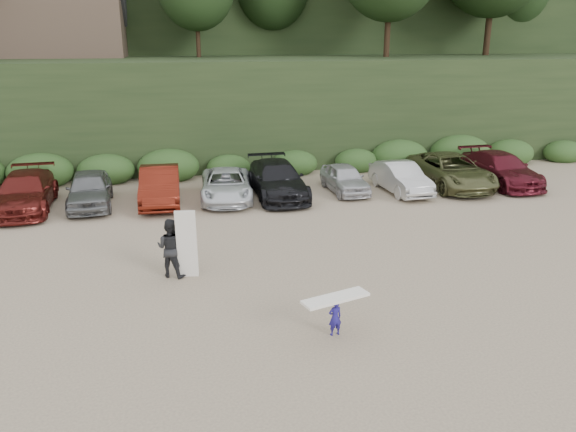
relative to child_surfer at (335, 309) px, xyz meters
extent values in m
plane|color=tan|center=(1.47, 3.01, -0.73)|extent=(120.00, 120.00, 0.00)
cube|color=black|center=(1.47, 25.01, 2.27)|extent=(80.00, 14.00, 6.00)
cube|color=black|center=(1.47, 43.01, 7.27)|extent=(90.00, 30.00, 16.00)
cube|color=#2B491E|center=(0.92, 17.51, -0.13)|extent=(46.20, 2.00, 1.20)
cube|color=brown|center=(-10.53, 27.01, 7.27)|extent=(8.00, 6.00, 4.00)
imported|color=#5B1814|center=(-10.31, 13.12, 0.07)|extent=(2.55, 5.63, 1.60)
imported|color=slate|center=(-7.62, 13.12, 0.06)|extent=(2.19, 4.75, 1.58)
imported|color=#5E180E|center=(-4.55, 13.03, 0.09)|extent=(1.75, 4.97, 1.64)
imported|color=silver|center=(-1.55, 13.03, -0.04)|extent=(2.66, 5.12, 1.38)
imported|color=black|center=(0.87, 13.11, 0.09)|extent=(2.46, 5.67, 1.62)
imported|color=silver|center=(4.24, 13.25, -0.05)|extent=(1.80, 4.04, 1.35)
imported|color=#BBBBBB|center=(6.89, 12.66, 0.00)|extent=(1.87, 4.50, 1.45)
imported|color=brown|center=(9.77, 13.18, 0.09)|extent=(2.86, 5.95, 1.63)
imported|color=#58141F|center=(12.49, 13.09, 0.07)|extent=(2.48, 5.60, 1.60)
imported|color=navy|center=(0.00, 0.00, -0.24)|extent=(0.39, 0.29, 0.97)
cube|color=white|center=(0.00, 0.00, 0.31)|extent=(1.85, 1.01, 0.07)
imported|color=black|center=(-4.06, 4.59, 0.23)|extent=(1.15, 1.06, 1.91)
cube|color=silver|center=(-3.56, 4.34, 0.40)|extent=(0.66, 0.39, 2.25)
camera|label=1|loc=(-3.66, -12.26, 6.58)|focal=35.00mm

